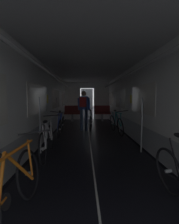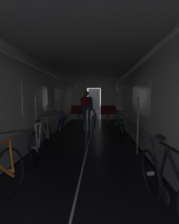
% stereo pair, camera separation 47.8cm
% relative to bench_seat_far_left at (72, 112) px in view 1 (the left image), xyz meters
% --- Properties ---
extents(ground_plane, '(60.00, 60.00, 0.00)m').
position_rel_bench_seat_far_left_xyz_m(ground_plane, '(0.90, -8.07, -0.57)').
color(ground_plane, black).
extents(train_car_shell, '(3.14, 12.34, 2.57)m').
position_rel_bench_seat_far_left_xyz_m(train_car_shell, '(0.90, -4.47, 1.13)').
color(train_car_shell, black).
rests_on(train_car_shell, ground).
extents(bench_seat_far_left, '(0.98, 0.51, 0.95)m').
position_rel_bench_seat_far_left_xyz_m(bench_seat_far_left, '(0.00, 0.00, 0.00)').
color(bench_seat_far_left, gray).
rests_on(bench_seat_far_left, ground).
extents(bench_seat_far_right, '(0.98, 0.51, 0.95)m').
position_rel_bench_seat_far_left_xyz_m(bench_seat_far_right, '(1.80, 0.00, 0.00)').
color(bench_seat_far_right, gray).
rests_on(bench_seat_far_right, ground).
extents(bicycle_teal, '(0.49, 1.69, 0.95)m').
position_rel_bench_seat_far_left_xyz_m(bicycle_teal, '(1.97, -3.66, -0.19)').
color(bicycle_teal, black).
rests_on(bicycle_teal, ground).
extents(bicycle_blue, '(0.44, 1.69, 0.95)m').
position_rel_bench_seat_far_left_xyz_m(bicycle_blue, '(-0.15, -3.97, -0.19)').
color(bicycle_blue, black).
rests_on(bicycle_blue, ground).
extents(bicycle_orange, '(0.48, 1.70, 0.96)m').
position_rel_bench_seat_far_left_xyz_m(bicycle_orange, '(-0.07, -8.36, -0.19)').
color(bicycle_orange, black).
rests_on(bicycle_orange, ground).
extents(bicycle_white, '(0.44, 1.69, 0.95)m').
position_rel_bench_seat_far_left_xyz_m(bicycle_white, '(-0.15, -6.19, -0.18)').
color(bicycle_white, black).
rests_on(bicycle_white, ground).
extents(person_cyclist_aisle, '(0.56, 0.43, 1.69)m').
position_rel_bench_seat_far_left_xyz_m(person_cyclist_aisle, '(0.70, -2.98, 0.45)').
color(person_cyclist_aisle, '#384C75').
rests_on(person_cyclist_aisle, ground).
extents(bicycle_silver_in_aisle, '(0.44, 1.69, 0.93)m').
position_rel_bench_seat_far_left_xyz_m(bicycle_silver_in_aisle, '(1.02, -2.71, -0.18)').
color(bicycle_silver_in_aisle, black).
rests_on(bicycle_silver_in_aisle, ground).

